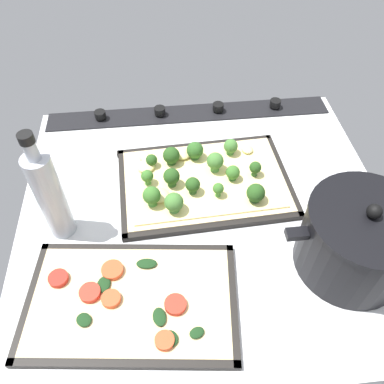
% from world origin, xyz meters
% --- Properties ---
extents(ground_plane, '(0.75, 0.71, 0.03)m').
position_xyz_m(ground_plane, '(0.00, 0.00, -0.01)').
color(ground_plane, silver).
extents(stove_control_panel, '(0.72, 0.07, 0.03)m').
position_xyz_m(stove_control_panel, '(0.00, -0.32, 0.01)').
color(stove_control_panel, black).
rests_on(stove_control_panel, ground_plane).
extents(baking_tray_front, '(0.37, 0.27, 0.01)m').
position_xyz_m(baking_tray_front, '(-0.01, -0.07, 0.00)').
color(baking_tray_front, black).
rests_on(baking_tray_front, ground_plane).
extents(broccoli_pizza, '(0.35, 0.24, 0.06)m').
position_xyz_m(broccoli_pizza, '(0.00, -0.07, 0.02)').
color(broccoli_pizza, beige).
rests_on(broccoli_pizza, baking_tray_front).
extents(baking_tray_back, '(0.38, 0.26, 0.01)m').
position_xyz_m(baking_tray_back, '(0.15, 0.19, 0.00)').
color(baking_tray_back, black).
rests_on(baking_tray_back, ground_plane).
extents(veggie_pizza_back, '(0.35, 0.23, 0.02)m').
position_xyz_m(veggie_pizza_back, '(0.15, 0.19, 0.01)').
color(veggie_pizza_back, '#DDC188').
rests_on(veggie_pizza_back, baking_tray_back).
extents(cooking_pot, '(0.27, 0.20, 0.16)m').
position_xyz_m(cooking_pot, '(-0.24, 0.15, 0.07)').
color(cooking_pot, black).
rests_on(cooking_pot, ground_plane).
extents(oil_bottle, '(0.05, 0.05, 0.24)m').
position_xyz_m(oil_bottle, '(0.28, 0.02, 0.10)').
color(oil_bottle, '#B7BCC6').
rests_on(oil_bottle, ground_plane).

